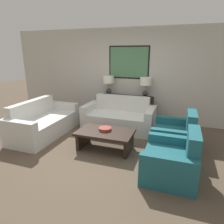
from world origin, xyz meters
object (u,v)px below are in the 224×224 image
(table_lamp_right, at_px, (146,84))
(couch_by_back_wall, at_px, (119,118))
(armchair_near_camera, at_px, (172,161))
(armchair_near_back_wall, at_px, (175,136))
(table_lamp_left, at_px, (109,82))
(couch_by_side, at_px, (43,123))
(console_table, at_px, (126,108))
(coffee_table, at_px, (105,136))
(decorative_bowl, at_px, (105,129))

(table_lamp_right, distance_m, couch_by_back_wall, 1.22)
(table_lamp_right, bearing_deg, armchair_near_camera, -69.39)
(couch_by_back_wall, distance_m, armchair_near_back_wall, 1.62)
(table_lamp_left, bearing_deg, couch_by_side, -123.23)
(console_table, bearing_deg, armchair_near_camera, -59.02)
(table_lamp_right, xyz_separation_m, coffee_table, (-0.47, -1.91, -0.85))
(couch_by_side, distance_m, decorative_bowl, 1.72)
(couch_by_side, relative_size, armchair_near_back_wall, 1.93)
(console_table, height_order, coffee_table, console_table)
(decorative_bowl, height_order, armchair_near_camera, armchair_near_camera)
(couch_by_back_wall, relative_size, decorative_bowl, 6.88)
(table_lamp_right, height_order, decorative_bowl, table_lamp_right)
(console_table, distance_m, armchair_near_camera, 2.85)
(couch_by_side, relative_size, armchair_near_camera, 1.93)
(table_lamp_right, bearing_deg, coffee_table, -103.86)
(couch_by_back_wall, xyz_separation_m, armchair_near_camera, (1.47, -1.76, -0.02))
(coffee_table, height_order, decorative_bowl, decorative_bowl)
(console_table, xyz_separation_m, couch_by_side, (-1.65, -1.68, -0.09))
(table_lamp_left, xyz_separation_m, armchair_near_camera, (2.01, -2.44, -0.87))
(table_lamp_right, relative_size, couch_by_back_wall, 0.30)
(armchair_near_camera, bearing_deg, armchair_near_back_wall, 90.00)
(couch_by_back_wall, height_order, decorative_bowl, couch_by_back_wall)
(table_lamp_right, height_order, couch_by_back_wall, table_lamp_right)
(console_table, height_order, couch_by_side, couch_by_side)
(console_table, xyz_separation_m, armchair_near_back_wall, (1.47, -1.37, -0.11))
(console_table, bearing_deg, armchair_near_back_wall, -43.07)
(table_lamp_left, distance_m, table_lamp_right, 1.09)
(decorative_bowl, bearing_deg, console_table, 91.74)
(coffee_table, bearing_deg, decorative_bowl, 111.35)
(table_lamp_left, xyz_separation_m, decorative_bowl, (0.60, -1.85, -0.72))
(coffee_table, relative_size, decorative_bowl, 4.34)
(table_lamp_right, height_order, couch_by_side, table_lamp_right)
(couch_by_back_wall, distance_m, coffee_table, 1.23)
(table_lamp_left, height_order, decorative_bowl, table_lamp_left)
(console_table, distance_m, decorative_bowl, 1.85)
(couch_by_back_wall, relative_size, couch_by_side, 1.00)
(couch_by_side, height_order, armchair_near_camera, couch_by_side)
(couch_by_side, distance_m, armchair_near_back_wall, 3.13)
(table_lamp_right, bearing_deg, couch_by_back_wall, -128.76)
(table_lamp_left, relative_size, couch_by_side, 0.30)
(couch_by_side, height_order, coffee_table, couch_by_side)
(couch_by_side, height_order, decorative_bowl, couch_by_side)
(couch_by_side, distance_m, coffee_table, 1.74)
(console_table, bearing_deg, table_lamp_right, 0.00)
(table_lamp_right, bearing_deg, armchair_near_back_wall, -56.17)
(decorative_bowl, relative_size, armchair_near_back_wall, 0.28)
(decorative_bowl, xyz_separation_m, armchair_near_camera, (1.41, -0.59, -0.16))
(couch_by_side, bearing_deg, armchair_near_back_wall, 5.77)
(armchair_near_camera, bearing_deg, couch_by_side, 166.35)
(table_lamp_left, distance_m, armchair_near_back_wall, 2.59)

